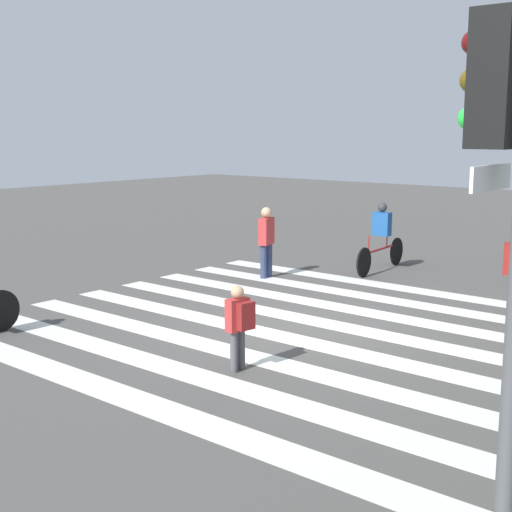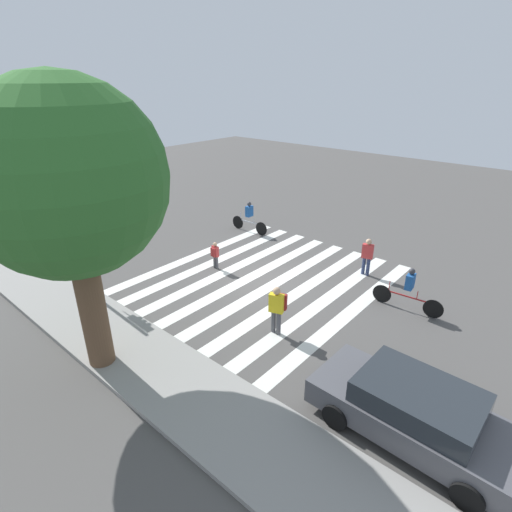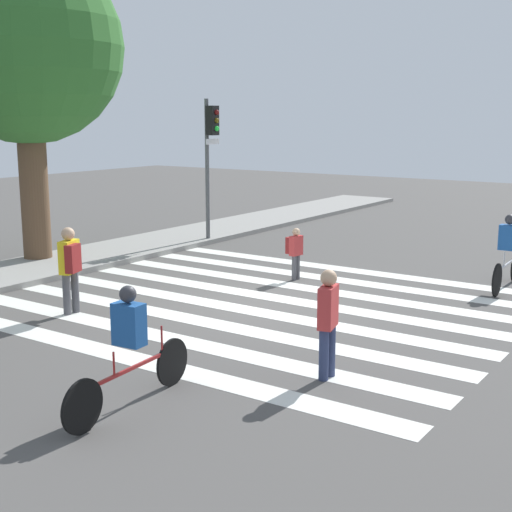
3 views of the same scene
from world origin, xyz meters
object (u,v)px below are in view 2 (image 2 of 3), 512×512
object	(u,v)px
street_tree	(67,181)
car_parked_silver_sedan	(416,412)
pedestrian_adult_blue_shirt	(215,253)
cyclist_mid_street	(249,216)
cyclist_near_curb	(409,288)
pedestrian_adult_tall_backpack	(277,306)
pedestrian_adult_yellow_jacket	(367,255)
traffic_light	(69,216)

from	to	relation	value
street_tree	car_parked_silver_sedan	size ratio (longest dim) A/B	1.65
pedestrian_adult_blue_shirt	street_tree	bearing A→B (deg)	-64.05
cyclist_mid_street	cyclist_near_curb	world-z (taller)	cyclist_mid_street
pedestrian_adult_tall_backpack	pedestrian_adult_blue_shirt	world-z (taller)	pedestrian_adult_tall_backpack
cyclist_near_curb	cyclist_mid_street	bearing A→B (deg)	-17.89
street_tree	pedestrian_adult_blue_shirt	size ratio (longest dim) A/B	6.44
pedestrian_adult_yellow_jacket	cyclist_mid_street	size ratio (longest dim) A/B	0.69
pedestrian_adult_tall_backpack	street_tree	bearing A→B (deg)	38.78
street_tree	pedestrian_adult_tall_backpack	size ratio (longest dim) A/B	4.66
traffic_light	pedestrian_adult_blue_shirt	world-z (taller)	traffic_light
pedestrian_adult_tall_backpack	pedestrian_adult_yellow_jacket	distance (m)	5.68
traffic_light	cyclist_mid_street	world-z (taller)	traffic_light
pedestrian_adult_blue_shirt	cyclist_mid_street	bearing A→B (deg)	121.66
street_tree	cyclist_mid_street	xyz separation A→B (m)	(3.93, -10.79, -4.48)
street_tree	car_parked_silver_sedan	bearing A→B (deg)	-156.86
pedestrian_adult_blue_shirt	cyclist_near_curb	size ratio (longest dim) A/B	0.49
cyclist_mid_street	car_parked_silver_sedan	world-z (taller)	cyclist_mid_street
cyclist_near_curb	traffic_light	bearing A→B (deg)	28.24
pedestrian_adult_yellow_jacket	pedestrian_adult_tall_backpack	bearing A→B (deg)	73.56
traffic_light	cyclist_near_curb	distance (m)	12.41
pedestrian_adult_blue_shirt	pedestrian_adult_yellow_jacket	size ratio (longest dim) A/B	0.76
pedestrian_adult_blue_shirt	pedestrian_adult_yellow_jacket	xyz separation A→B (m)	(-5.16, -3.68, 0.20)
pedestrian_adult_blue_shirt	cyclist_mid_street	size ratio (longest dim) A/B	0.52
traffic_light	pedestrian_adult_blue_shirt	bearing A→B (deg)	-120.97
car_parked_silver_sedan	pedestrian_adult_yellow_jacket	bearing A→B (deg)	-54.77
pedestrian_adult_yellow_jacket	cyclist_mid_street	world-z (taller)	cyclist_mid_street
car_parked_silver_sedan	pedestrian_adult_tall_backpack	bearing A→B (deg)	-12.62
street_tree	pedestrian_adult_tall_backpack	world-z (taller)	street_tree
cyclist_mid_street	cyclist_near_curb	size ratio (longest dim) A/B	0.94
pedestrian_adult_blue_shirt	cyclist_near_curb	world-z (taller)	cyclist_near_curb
street_tree	car_parked_silver_sedan	world-z (taller)	street_tree
pedestrian_adult_tall_backpack	cyclist_near_curb	xyz separation A→B (m)	(-2.62, -4.09, -0.11)
pedestrian_adult_blue_shirt	cyclist_mid_street	world-z (taller)	cyclist_mid_street
street_tree	pedestrian_adult_yellow_jacket	xyz separation A→B (m)	(-3.09, -10.18, -4.44)
pedestrian_adult_blue_shirt	cyclist_mid_street	distance (m)	4.68
street_tree	pedestrian_adult_yellow_jacket	distance (m)	11.53
pedestrian_adult_blue_shirt	car_parked_silver_sedan	bearing A→B (deg)	-9.85
traffic_light	pedestrian_adult_yellow_jacket	xyz separation A→B (m)	(-7.90, -8.24, -2.05)
pedestrian_adult_tall_backpack	cyclist_near_curb	bearing A→B (deg)	-141.67
street_tree	pedestrian_adult_blue_shirt	world-z (taller)	street_tree
cyclist_mid_street	car_parked_silver_sedan	distance (m)	13.84
cyclist_near_curb	car_parked_silver_sedan	bearing A→B (deg)	108.29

